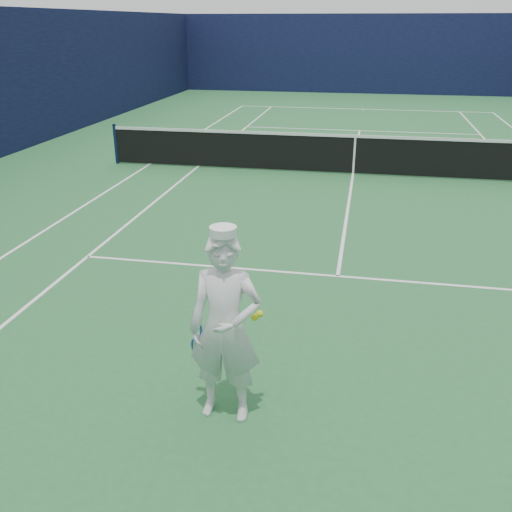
% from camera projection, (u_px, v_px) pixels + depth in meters
% --- Properties ---
extents(ground, '(80.00, 80.00, 0.00)m').
position_uv_depth(ground, '(353.00, 174.00, 14.51)').
color(ground, '#256232').
rests_on(ground, ground).
extents(court_markings, '(11.03, 23.83, 0.01)m').
position_uv_depth(court_markings, '(353.00, 174.00, 14.51)').
color(court_markings, white).
rests_on(court_markings, ground).
extents(windscreen_fence, '(20.12, 36.12, 4.00)m').
position_uv_depth(windscreen_fence, '(358.00, 93.00, 13.75)').
color(windscreen_fence, '#0E1133').
rests_on(windscreen_fence, ground).
extents(tennis_net, '(12.88, 0.09, 1.07)m').
position_uv_depth(tennis_net, '(354.00, 153.00, 14.30)').
color(tennis_net, '#141E4C').
rests_on(tennis_net, ground).
extents(tennis_player, '(0.78, 0.48, 1.96)m').
position_uv_depth(tennis_player, '(225.00, 328.00, 5.32)').
color(tennis_player, white).
rests_on(tennis_player, ground).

